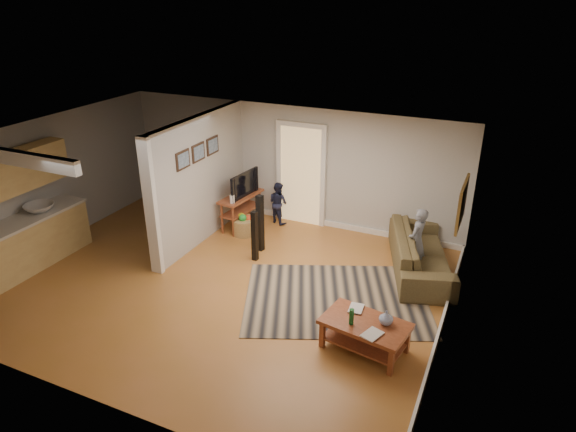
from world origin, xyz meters
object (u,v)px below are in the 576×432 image
object	(u,v)px
toddler	(278,222)
speaker_right	(260,223)
coffee_table	(366,328)
toy_basket	(245,225)
tv_console	(241,198)
child	(413,272)
sofa	(419,269)
speaker_left	(255,236)

from	to	relation	value
toddler	speaker_right	bearing A→B (deg)	120.62
coffee_table	toy_basket	xyz separation A→B (m)	(-3.34, 2.58, -0.17)
toy_basket	toddler	world-z (taller)	toy_basket
tv_console	speaker_right	xyz separation A→B (m)	(0.85, -0.79, -0.07)
toy_basket	child	xyz separation A→B (m)	(3.52, -0.14, -0.19)
tv_console	speaker_right	size ratio (longest dim) A/B	1.02
sofa	speaker_right	xyz separation A→B (m)	(-2.96, -0.51, 0.57)
sofa	tv_console	world-z (taller)	tv_console
speaker_left	child	bearing A→B (deg)	21.28
speaker_left	speaker_right	distance (m)	0.41
child	toddler	bearing A→B (deg)	-95.17
speaker_left	speaker_right	xyz separation A→B (m)	(-0.09, 0.39, 0.08)
speaker_left	toddler	bearing A→B (deg)	106.66
speaker_right	coffee_table	bearing A→B (deg)	-24.32
sofa	toy_basket	distance (m)	3.60
tv_console	speaker_left	size ratio (longest dim) A/B	1.19
sofa	speaker_left	distance (m)	3.05
coffee_table	speaker_left	distance (m)	3.12
sofa	tv_console	xyz separation A→B (m)	(-3.81, 0.28, 0.65)
speaker_right	toy_basket	distance (m)	0.89
speaker_right	child	xyz separation A→B (m)	(2.89, 0.37, -0.57)
tv_console	coffee_table	bearing A→B (deg)	-32.23
speaker_right	sofa	bearing A→B (deg)	22.79
tv_console	speaker_right	world-z (taller)	speaker_right
tv_console	toy_basket	bearing A→B (deg)	-46.13
tv_console	child	distance (m)	3.82
coffee_table	tv_console	size ratio (longest dim) A/B	1.10
speaker_right	toddler	xyz separation A→B (m)	(-0.23, 1.30, -0.57)
coffee_table	tv_console	distance (m)	4.57
speaker_left	speaker_right	size ratio (longest dim) A/B	0.86
tv_console	speaker_left	bearing A→B (deg)	-45.22
tv_console	speaker_left	world-z (taller)	speaker_left
child	toy_basket	bearing A→B (deg)	-80.84
speaker_left	toy_basket	size ratio (longest dim) A/B	1.90
speaker_left	tv_console	bearing A→B (deg)	134.18
sofa	child	bearing A→B (deg)	134.47
coffee_table	speaker_right	distance (m)	3.42
sofa	speaker_left	world-z (taller)	speaker_left
sofa	speaker_right	size ratio (longest dim) A/B	2.07
speaker_right	toddler	world-z (taller)	speaker_right
coffee_table	child	xyz separation A→B (m)	(0.18, 2.44, -0.36)
toddler	toy_basket	bearing A→B (deg)	83.86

